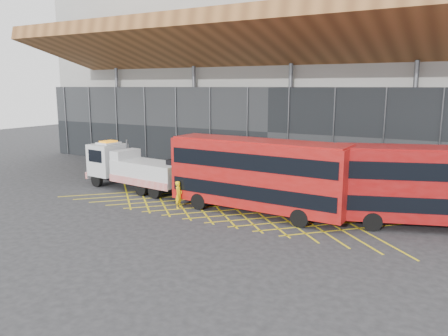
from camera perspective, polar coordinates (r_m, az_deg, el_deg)
The scene contains 7 objects.
ground_plane at distance 31.61m, azimuth -6.10°, elevation -4.22°, with size 120.00×120.00×0.00m, color #252528.
road_markings at distance 29.55m, azimuth 0.27°, elevation -5.21°, with size 24.76×7.16×0.01m.
construction_building at distance 46.07m, azimuth 9.36°, elevation 11.62°, with size 55.00×23.97×18.00m.
recovery_truck at distance 35.10m, azimuth -11.85°, elevation 0.00°, with size 10.84×3.55×3.76m.
bus_towed at distance 27.73m, azimuth 4.38°, elevation -0.68°, with size 11.84×3.22×4.77m.
bus_second at distance 27.64m, azimuth 26.22°, elevation -1.87°, with size 11.78×6.32×4.71m.
worker at distance 29.51m, azimuth -5.93°, elevation -3.47°, with size 0.67×0.44×1.82m, color yellow.
Camera 1 is at (17.81, -24.84, 8.07)m, focal length 35.00 mm.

